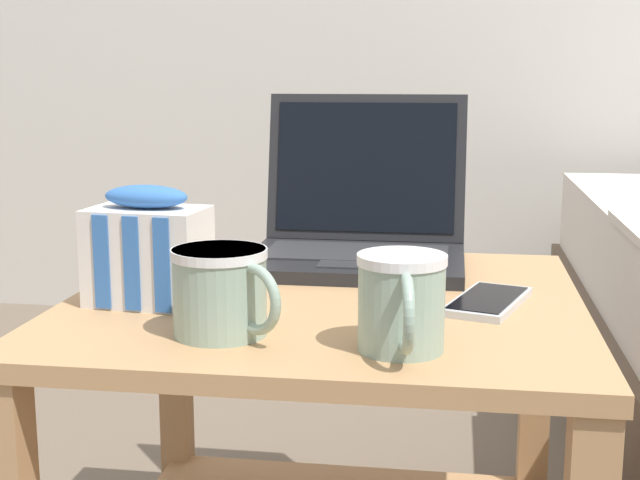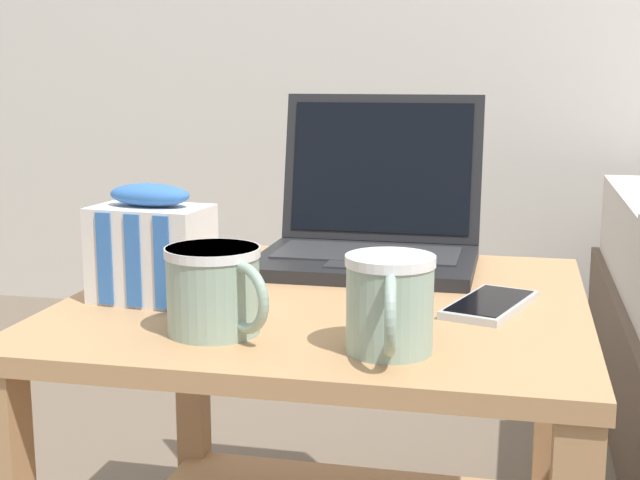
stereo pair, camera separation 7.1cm
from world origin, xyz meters
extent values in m
cube|color=tan|center=(0.00, 0.00, 0.47)|extent=(0.62, 0.60, 0.02)
cube|color=tan|center=(-0.29, 0.27, 0.23)|extent=(0.04, 0.04, 0.46)
cube|color=tan|center=(0.29, 0.27, 0.23)|extent=(0.04, 0.04, 0.46)
cube|color=black|center=(0.02, 0.17, 0.49)|extent=(0.30, 0.23, 0.02)
cube|color=#2D2D30|center=(0.02, 0.18, 0.50)|extent=(0.26, 0.13, 0.00)
cube|color=#2D2D30|center=(0.02, 0.10, 0.50)|extent=(0.09, 0.05, 0.00)
cube|color=black|center=(0.02, 0.31, 0.61)|extent=(0.30, 0.06, 0.22)
cube|color=black|center=(0.02, 0.30, 0.61)|extent=(0.27, 0.04, 0.19)
cube|color=green|center=(-0.04, 0.31, 0.60)|extent=(0.03, 0.01, 0.03)
cube|color=black|center=(-0.02, 0.30, 0.56)|extent=(0.04, 0.01, 0.02)
cube|color=blue|center=(0.09, 0.32, 0.64)|extent=(0.04, 0.01, 0.05)
cube|color=green|center=(0.05, 0.31, 0.59)|extent=(0.03, 0.01, 0.02)
cylinder|color=#8CA593|center=(0.10, -0.20, 0.53)|extent=(0.09, 0.09, 0.10)
cylinder|color=silver|center=(0.10, -0.20, 0.57)|extent=(0.09, 0.09, 0.01)
cylinder|color=black|center=(0.10, -0.20, 0.56)|extent=(0.08, 0.08, 0.01)
torus|color=#8CA593|center=(0.11, -0.25, 0.53)|extent=(0.02, 0.08, 0.08)
cylinder|color=#8CA593|center=(-0.09, -0.17, 0.53)|extent=(0.10, 0.10, 0.09)
cylinder|color=silver|center=(-0.09, -0.17, 0.57)|extent=(0.10, 0.10, 0.01)
cylinder|color=black|center=(-0.09, -0.17, 0.56)|extent=(0.09, 0.09, 0.01)
torus|color=#8CA593|center=(-0.04, -0.21, 0.53)|extent=(0.07, 0.05, 0.07)
cube|color=silver|center=(-0.20, -0.06, 0.54)|extent=(0.14, 0.10, 0.12)
cube|color=#3366B2|center=(-0.25, -0.10, 0.54)|extent=(0.02, 0.00, 0.11)
cube|color=#3366B2|center=(-0.21, -0.11, 0.54)|extent=(0.02, 0.00, 0.11)
cube|color=#3366B2|center=(-0.17, -0.11, 0.54)|extent=(0.02, 0.00, 0.11)
ellipsoid|color=#3366B2|center=(-0.20, -0.06, 0.61)|extent=(0.11, 0.06, 0.03)
cube|color=#B7BABC|center=(0.20, -0.01, 0.49)|extent=(0.11, 0.17, 0.01)
cube|color=black|center=(0.20, -0.01, 0.49)|extent=(0.10, 0.15, 0.00)
camera|label=1|loc=(0.15, -1.06, 0.76)|focal=50.00mm
camera|label=2|loc=(0.22, -1.04, 0.76)|focal=50.00mm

